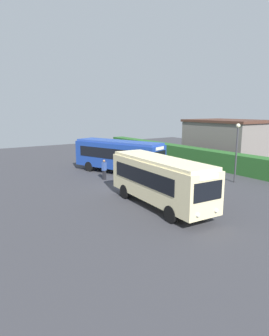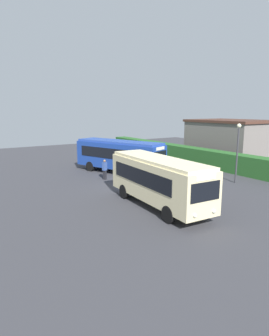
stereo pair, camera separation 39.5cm
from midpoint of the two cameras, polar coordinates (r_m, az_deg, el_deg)
name	(u,v)px [view 1 (the left image)]	position (r m, az deg, el deg)	size (l,w,h in m)	color
ground_plane	(137,186)	(23.99, -0.06, -3.59)	(64.00, 64.00, 0.00)	#38383D
bus_blue	(118,155)	(28.69, -3.61, 2.63)	(9.74, 5.49, 3.22)	navy
bus_cream	(160,179)	(18.65, 4.36, -2.16)	(8.79, 2.89, 3.18)	beige
person_left	(104,169)	(26.21, -6.39, -0.21)	(0.39, 0.46, 1.82)	black
person_center	(199,182)	(22.16, 12.09, -2.74)	(0.52, 0.52, 1.69)	#4C6B47
hedge_row	(227,162)	(31.37, 17.32, 1.19)	(44.00, 1.72, 1.88)	#285D26
depot_building	(227,139)	(39.23, 17.47, 5.40)	(9.71, 7.38, 4.96)	slate
traffic_cone	(143,159)	(35.70, 1.40, 1.84)	(0.36, 0.36, 0.60)	orange
lamppost	(237,146)	(26.08, 19.01, 4.16)	(0.36, 0.36, 5.06)	#38383D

